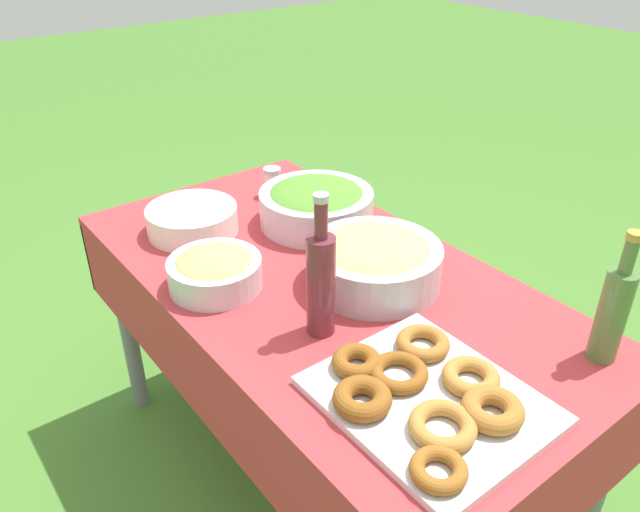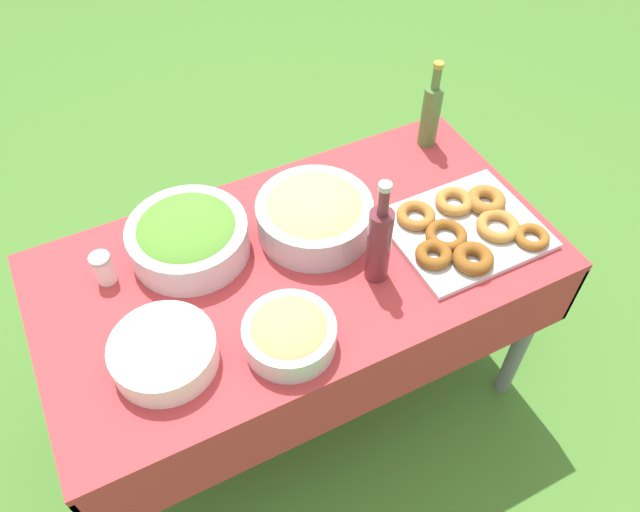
# 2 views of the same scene
# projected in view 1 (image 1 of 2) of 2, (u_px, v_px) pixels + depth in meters

# --- Properties ---
(ground_plane) EXTENTS (14.00, 14.00, 0.00)m
(ground_plane) POSITION_uv_depth(u_px,v_px,m) (324.00, 475.00, 1.84)
(ground_plane) COLOR #477A2D
(picnic_table) EXTENTS (1.36, 0.72, 0.69)m
(picnic_table) POSITION_uv_depth(u_px,v_px,m) (325.00, 312.00, 1.54)
(picnic_table) COLOR #B73338
(picnic_table) RESTS_ON ground_plane
(salad_bowl) EXTENTS (0.31, 0.31, 0.11)m
(salad_bowl) POSITION_uv_depth(u_px,v_px,m) (316.00, 204.00, 1.70)
(salad_bowl) COLOR silver
(salad_bowl) RESTS_ON picnic_table
(pasta_bowl) EXTENTS (0.31, 0.31, 0.12)m
(pasta_bowl) POSITION_uv_depth(u_px,v_px,m) (375.00, 260.00, 1.44)
(pasta_bowl) COLOR #B2B7BC
(pasta_bowl) RESTS_ON picnic_table
(donut_platter) EXTENTS (0.40, 0.34, 0.05)m
(donut_platter) POSITION_uv_depth(u_px,v_px,m) (426.00, 395.00, 1.11)
(donut_platter) COLOR silver
(donut_platter) RESTS_ON picnic_table
(plate_stack) EXTENTS (0.24, 0.24, 0.07)m
(plate_stack) POSITION_uv_depth(u_px,v_px,m) (192.00, 220.00, 1.67)
(plate_stack) COLOR white
(plate_stack) RESTS_ON picnic_table
(olive_oil_bottle) EXTENTS (0.06, 0.06, 0.28)m
(olive_oil_bottle) POSITION_uv_depth(u_px,v_px,m) (613.00, 311.00, 1.18)
(olive_oil_bottle) COLOR #4C7238
(olive_oil_bottle) RESTS_ON picnic_table
(wine_bottle) EXTENTS (0.06, 0.06, 0.31)m
(wine_bottle) POSITION_uv_depth(u_px,v_px,m) (321.00, 281.00, 1.25)
(wine_bottle) COLOR maroon
(wine_bottle) RESTS_ON picnic_table
(bread_bowl) EXTENTS (0.22, 0.22, 0.09)m
(bread_bowl) POSITION_uv_depth(u_px,v_px,m) (215.00, 270.00, 1.43)
(bread_bowl) COLOR silver
(bread_bowl) RESTS_ON picnic_table
(salt_shaker) EXTENTS (0.05, 0.05, 0.09)m
(salt_shaker) POSITION_uv_depth(u_px,v_px,m) (272.00, 182.00, 1.86)
(salt_shaker) COLOR white
(salt_shaker) RESTS_ON picnic_table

